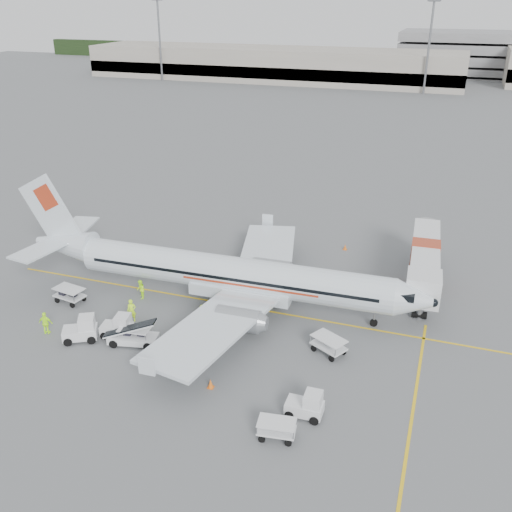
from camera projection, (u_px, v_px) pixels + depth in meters
The scene contains 24 objects.
ground at pixel (248, 308), 46.78m from camera, with size 360.00×360.00×0.00m, color #56595B.
stripe_lead at pixel (248, 308), 46.78m from camera, with size 44.00×0.20×0.01m, color yellow.
stripe_cross at pixel (414, 405), 35.73m from camera, with size 0.20×20.00×0.01m, color yellow.
terminal_west at pixel (271, 64), 168.29m from camera, with size 110.00×22.00×9.00m, color gray, non-canonical shape.
parking_garage at pixel (505, 53), 173.46m from camera, with size 62.00×24.00×14.00m, color slate, non-canonical shape.
treeline at pixel (422, 59), 195.49m from camera, with size 300.00×3.00×6.00m, color black, non-canonical shape.
mast_west at pixel (160, 41), 164.28m from camera, with size 3.20×1.20×22.00m, color slate, non-canonical shape.
mast_center at pixel (429, 48), 141.79m from camera, with size 3.20×1.20×22.00m, color slate, non-canonical shape.
aircraft at pixel (232, 252), 45.39m from camera, with size 34.24×26.84×9.44m, color silver, non-canonical shape.
jet_bridge at pixel (424, 264), 49.43m from camera, with size 2.96×15.81×4.15m, color silver, non-canonical shape.
belt_loader at pixel (132, 329), 41.43m from camera, with size 4.75×1.78×2.57m, color silver, non-canonical shape.
tug_fore at pixel (304, 404), 34.50m from camera, with size 2.26×1.29×1.74m, color silver, non-canonical shape.
tug_mid at pixel (117, 325), 42.60m from camera, with size 2.30×1.32×1.78m, color silver, non-canonical shape.
tug_aft at pixel (80, 329), 42.06m from camera, with size 2.46×1.41×1.90m, color silver, non-canonical shape.
cart_loaded_a at pixel (135, 335), 41.92m from camera, with size 2.31×1.37×1.21m, color silver, non-canonical shape.
cart_loaded_b at pixel (70, 295), 47.38m from camera, with size 2.49×1.47×1.30m, color silver, non-canonical shape.
cart_empty_a at pixel (277, 429), 32.89m from camera, with size 2.20×1.30×1.15m, color silver, non-canonical shape.
cart_empty_b at pixel (329, 345), 40.63m from camera, with size 2.45×1.45×1.28m, color silver, non-canonical shape.
cone_port at pixel (345, 247), 57.24m from camera, with size 0.37×0.37×0.60m, color orange.
cone_stbd at pixel (211, 383), 37.15m from camera, with size 0.41×0.41×0.67m, color orange.
crew_a at pixel (132, 311), 44.46m from camera, with size 0.69×0.45×1.89m, color #BDFB1B.
crew_b at pixel (141, 290), 47.87m from camera, with size 0.81×0.63×1.67m, color #BDFB1B.
crew_c at pixel (203, 315), 44.07m from camera, with size 1.10×0.63×1.70m, color #BDFB1B.
crew_d at pixel (46, 323), 42.85m from camera, with size 1.06×0.44×1.82m, color #BDFB1B.
Camera 1 is at (14.06, -38.19, 23.46)m, focal length 40.00 mm.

